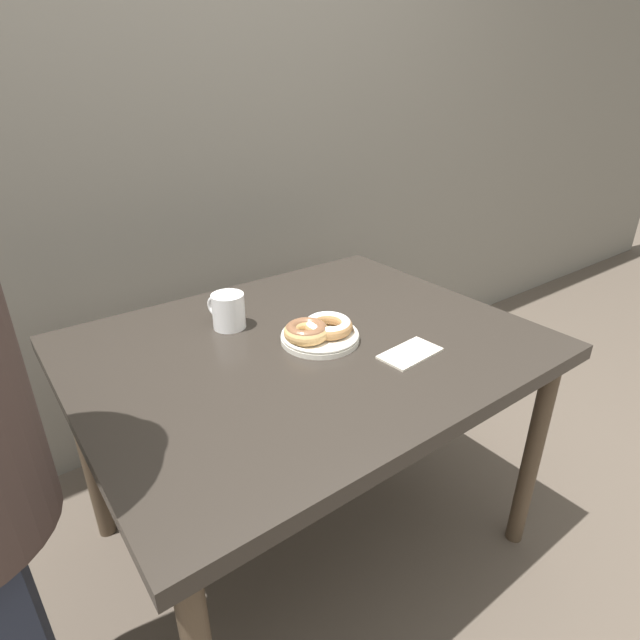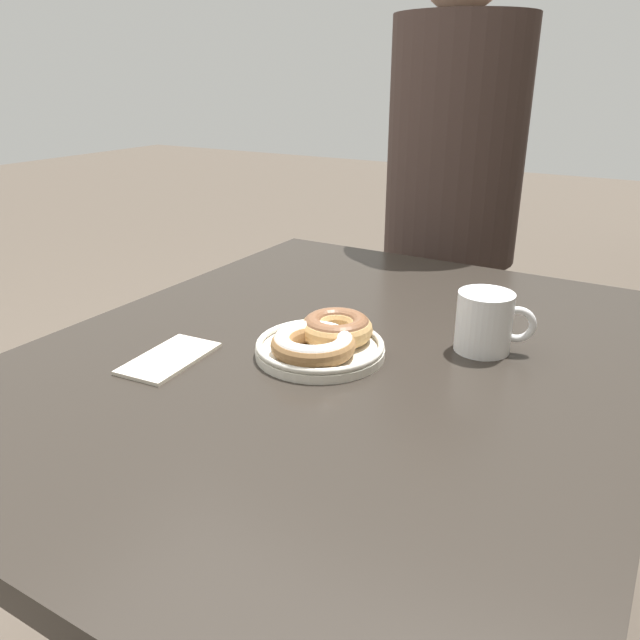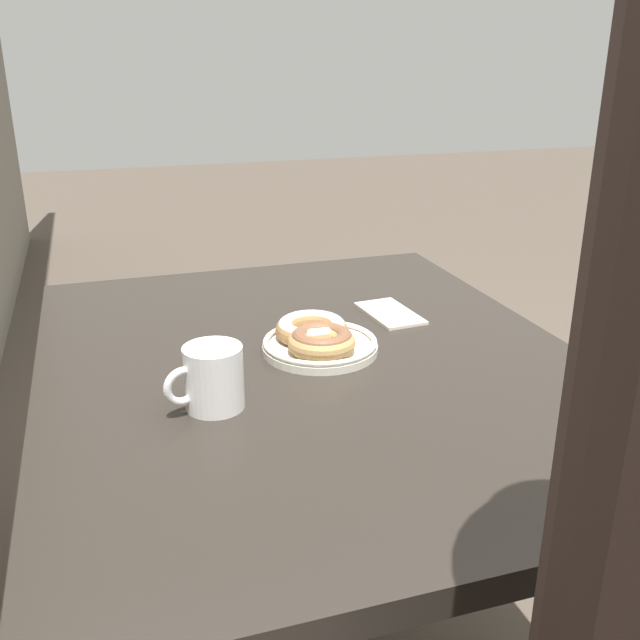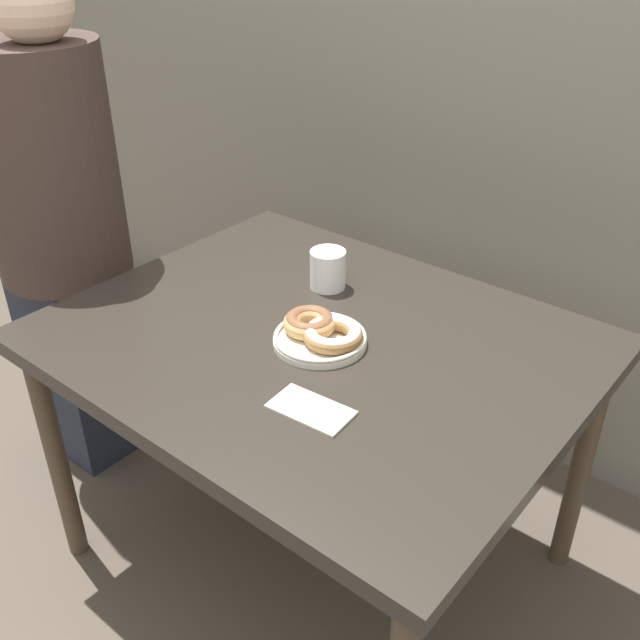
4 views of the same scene
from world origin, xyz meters
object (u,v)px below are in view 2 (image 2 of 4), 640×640
(person_figure, at_px, (452,208))
(napkin, at_px, (170,358))
(donut_plate, at_px, (323,340))
(coffee_mug, at_px, (486,321))
(dining_table, at_px, (339,389))

(person_figure, distance_m, napkin, 0.99)
(donut_plate, height_order, person_figure, person_figure)
(person_figure, bearing_deg, coffee_mug, 23.67)
(dining_table, xyz_separation_m, coffee_mug, (-0.12, 0.20, 0.12))
(napkin, bearing_deg, donut_plate, 124.70)
(donut_plate, height_order, coffee_mug, coffee_mug)
(donut_plate, bearing_deg, dining_table, 151.57)
(coffee_mug, distance_m, person_figure, 0.76)
(coffee_mug, bearing_deg, donut_plate, -54.48)
(dining_table, height_order, person_figure, person_figure)
(donut_plate, distance_m, napkin, 0.24)
(donut_plate, xyz_separation_m, napkin, (0.14, -0.20, -0.02))
(dining_table, bearing_deg, napkin, -52.28)
(coffee_mug, bearing_deg, napkin, -54.87)
(dining_table, relative_size, donut_plate, 4.82)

